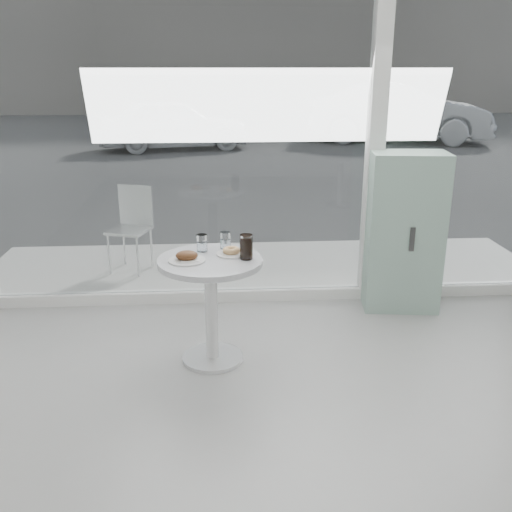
{
  "coord_description": "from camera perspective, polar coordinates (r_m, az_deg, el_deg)",
  "views": [
    {
      "loc": [
        -0.44,
        -1.79,
        2.02
      ],
      "look_at": [
        -0.2,
        1.7,
        0.85
      ],
      "focal_mm": 40.0,
      "sensor_mm": 36.0,
      "label": 1
    }
  ],
  "objects": [
    {
      "name": "street",
      "position": [
        17.91,
        -2.5,
        11.98
      ],
      "size": [
        40.0,
        24.0,
        0.0
      ],
      "primitive_type": "cube",
      "color": "#383838",
      "rests_on": "ground"
    },
    {
      "name": "car_white",
      "position": [
        14.86,
        -8.24,
        12.95
      ],
      "size": [
        3.96,
        2.25,
        1.27
      ],
      "primitive_type": "imported",
      "rotation": [
        0.0,
        0.0,
        1.78
      ],
      "color": "silver",
      "rests_on": "street"
    },
    {
      "name": "plate_donut",
      "position": [
        3.96,
        -2.48,
        0.4
      ],
      "size": [
        0.21,
        0.21,
        0.05
      ],
      "color": "silver",
      "rests_on": "main_table"
    },
    {
      "name": "car_silver",
      "position": [
        16.56,
        14.06,
        13.72
      ],
      "size": [
        5.1,
        2.76,
        1.59
      ],
      "primitive_type": "imported",
      "rotation": [
        0.0,
        0.0,
        1.34
      ],
      "color": "#ACB0B4",
      "rests_on": "street"
    },
    {
      "name": "far_building",
      "position": [
        26.86,
        -3.17,
        22.68
      ],
      "size": [
        40.0,
        2.0,
        8.0
      ],
      "primitive_type": "cube",
      "color": "gray",
      "rests_on": "ground"
    },
    {
      "name": "cola_glass",
      "position": [
        3.85,
        -0.99,
        0.88
      ],
      "size": [
        0.09,
        0.09,
        0.17
      ],
      "color": "white",
      "rests_on": "main_table"
    },
    {
      "name": "plate_fritter",
      "position": [
        3.85,
        -6.87,
        -0.12
      ],
      "size": [
        0.25,
        0.25,
        0.07
      ],
      "color": "silver",
      "rests_on": "main_table"
    },
    {
      "name": "water_tumbler_b",
      "position": [
        4.09,
        -3.07,
        1.48
      ],
      "size": [
        0.08,
        0.08,
        0.12
      ],
      "color": "white",
      "rests_on": "main_table"
    },
    {
      "name": "patio_deck",
      "position": [
        5.95,
        0.56,
        -1.1
      ],
      "size": [
        5.6,
        1.6,
        0.05
      ],
      "primitive_type": "cube",
      "color": "white",
      "rests_on": "ground"
    },
    {
      "name": "main_table",
      "position": [
        3.97,
        -4.53,
        -3.28
      ],
      "size": [
        0.72,
        0.72,
        0.77
      ],
      "color": "silver",
      "rests_on": "ground"
    },
    {
      "name": "room_shell",
      "position": [
        1.3,
        16.1,
        12.87
      ],
      "size": [
        6.0,
        6.0,
        6.0
      ],
      "color": "white",
      "rests_on": "ground"
    },
    {
      "name": "storefront",
      "position": [
        4.82,
        2.28,
        14.82
      ],
      "size": [
        5.0,
        0.14,
        3.0
      ],
      "color": "white",
      "rests_on": "ground"
    },
    {
      "name": "mint_cabinet",
      "position": [
        5.01,
        14.56,
        2.34
      ],
      "size": [
        0.67,
        0.49,
        1.35
      ],
      "rotation": [
        0.0,
        0.0,
        -0.12
      ],
      "color": "#88AE9D",
      "rests_on": "ground"
    },
    {
      "name": "patio_chair",
      "position": [
        5.84,
        -12.3,
        3.27
      ],
      "size": [
        0.46,
        0.46,
        0.84
      ],
      "rotation": [
        0.0,
        0.0,
        -0.34
      ],
      "color": "silver",
      "rests_on": "patio_deck"
    },
    {
      "name": "water_tumbler_a",
      "position": [
        4.04,
        -5.43,
        1.22
      ],
      "size": [
        0.08,
        0.08,
        0.12
      ],
      "color": "white",
      "rests_on": "main_table"
    }
  ]
}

